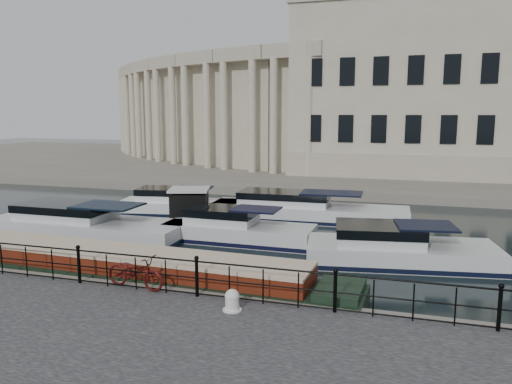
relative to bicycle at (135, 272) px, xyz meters
The scene contains 9 objects.
ground_plane 3.19m from the bicycle, 47.03° to the left, with size 160.00×160.00×0.00m, color black.
far_bank 41.26m from the bicycle, 87.16° to the left, with size 120.00×42.00×0.55m, color #6B665B.
railing 2.05m from the bicycle, ahead, with size 24.14×0.14×1.22m.
civic_building 37.40m from the bicycle, 88.37° to the left, with size 53.55×31.84×16.85m.
bicycle is the anchor object (origin of this frame).
mooring_bollard 3.47m from the bicycle, 12.46° to the right, with size 0.53×0.53×0.59m.
narrowboat 2.21m from the bicycle, 130.86° to the left, with size 16.36×2.84×1.59m.
harbour_hut 10.04m from the bicycle, 105.07° to the left, with size 3.17×2.87×2.16m.
cabin_cruisers 9.82m from the bicycle, 92.82° to the left, with size 23.11×10.37×1.99m.
Camera 1 is at (5.68, -15.01, 5.84)m, focal length 35.00 mm.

